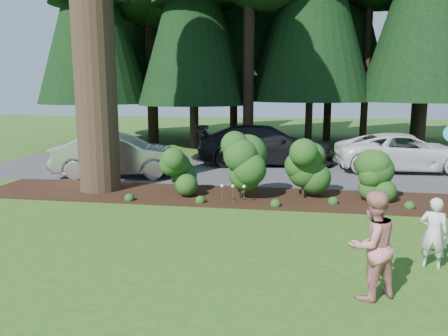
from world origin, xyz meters
name	(u,v)px	position (x,y,z in m)	size (l,w,h in m)	color
ground	(231,234)	(0.00, 0.00, 0.00)	(80.00, 80.00, 0.00)	#245618
mulch_bed	(247,197)	(0.00, 3.25, 0.03)	(16.00, 2.50, 0.05)	black
driveway	(259,171)	(0.00, 7.50, 0.01)	(22.00, 6.00, 0.03)	#38383A
shrub_row	(274,172)	(0.77, 3.14, 0.81)	(6.53, 1.60, 1.61)	#1A4916
lily_cluster	(233,187)	(-0.30, 2.40, 0.50)	(0.69, 0.09, 0.57)	#1A4916
car_silver_wagon	(119,155)	(-4.86, 5.56, 0.79)	(1.60, 4.60, 1.51)	silver
car_white_suv	(405,152)	(5.48, 8.36, 0.75)	(2.37, 5.15, 1.43)	silver
car_dark_suv	(265,145)	(0.09, 8.97, 0.84)	(2.28, 5.60, 1.63)	black
child	(433,233)	(3.77, -1.25, 0.64)	(0.47, 0.31, 1.28)	silver
adult	(372,245)	(2.50, -2.60, 0.83)	(0.80, 0.63, 1.66)	red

